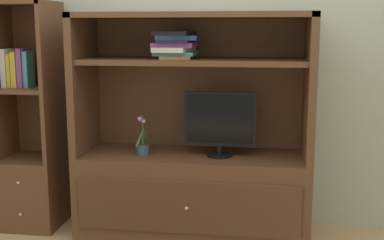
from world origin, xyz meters
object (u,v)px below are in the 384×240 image
Objects in this scene: media_console at (193,167)px; potted_plant at (143,146)px; magazine_stack at (176,45)px; bookshelf_tall at (32,153)px; tv_monitor at (220,122)px; upright_book_row at (18,69)px.

media_console is 0.38m from potted_plant.
media_console is 0.86m from magazine_stack.
bookshelf_tall is (-0.86, 0.07, -0.10)m from potted_plant.
bookshelf_tall is at bearing 179.84° from media_console.
tv_monitor is at bearing -11.77° from media_console.
upright_book_row is (-0.92, 0.06, 0.52)m from potted_plant.
upright_book_row reaches higher than tv_monitor.
media_console is 1.43m from upright_book_row.
magazine_stack is at bearing -0.51° from bookshelf_tall.
upright_book_row is (-1.45, 0.03, 0.34)m from tv_monitor.
magazine_stack reaches higher than tv_monitor.
bookshelf_tall is at bearing 179.49° from magazine_stack.
media_console is 3.31× the size of tv_monitor.
potted_plant is at bearing -163.93° from magazine_stack.
potted_plant is 1.06m from upright_book_row.
media_console is at bearing 2.98° from magazine_stack.
tv_monitor is 1.76× the size of upright_book_row.
magazine_stack is at bearing -177.02° from media_console.
magazine_stack reaches higher than upright_book_row.
magazine_stack is 1.15m from upright_book_row.
magazine_stack is 1.31× the size of upright_book_row.
tv_monitor is 1.49m from upright_book_row.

